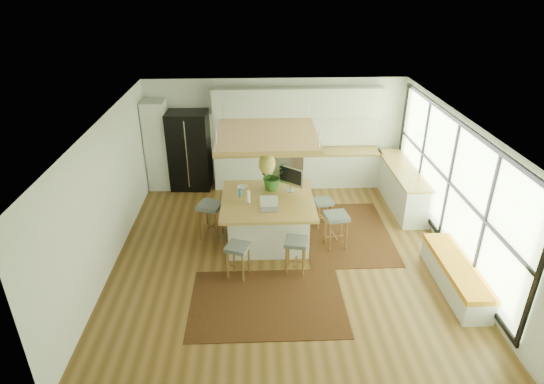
{
  "coord_description": "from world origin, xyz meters",
  "views": [
    {
      "loc": [
        -0.51,
        -7.5,
        5.06
      ],
      "look_at": [
        -0.2,
        0.5,
        1.1
      ],
      "focal_mm": 29.75,
      "sensor_mm": 36.0,
      "label": 1
    }
  ],
  "objects_px": {
    "laptop": "(269,204)",
    "microwave": "(241,145)",
    "island_plant": "(272,178)",
    "stool_near_right": "(296,255)",
    "stool_near_left": "(238,260)",
    "island": "(268,219)",
    "stool_right_front": "(335,231)",
    "fridge": "(190,153)",
    "monitor": "(291,179)",
    "stool_right_back": "(323,211)",
    "stool_left_side": "(211,222)"
  },
  "relations": [
    {
      "from": "fridge",
      "to": "island",
      "type": "height_order",
      "value": "fridge"
    },
    {
      "from": "island",
      "to": "laptop",
      "type": "height_order",
      "value": "laptop"
    },
    {
      "from": "stool_right_front",
      "to": "stool_left_side",
      "type": "height_order",
      "value": "stool_left_side"
    },
    {
      "from": "island",
      "to": "fridge",
      "type": "bearing_deg",
      "value": 125.46
    },
    {
      "from": "stool_right_front",
      "to": "stool_left_side",
      "type": "xyz_separation_m",
      "value": [
        -2.52,
        0.48,
        0.0
      ]
    },
    {
      "from": "microwave",
      "to": "island_plant",
      "type": "relative_size",
      "value": 0.92
    },
    {
      "from": "stool_near_left",
      "to": "stool_right_back",
      "type": "relative_size",
      "value": 1.04
    },
    {
      "from": "stool_near_left",
      "to": "laptop",
      "type": "distance_m",
      "value": 1.22
    },
    {
      "from": "island",
      "to": "stool_left_side",
      "type": "relative_size",
      "value": 2.38
    },
    {
      "from": "stool_left_side",
      "to": "island_plant",
      "type": "distance_m",
      "value": 1.56
    },
    {
      "from": "stool_near_left",
      "to": "island_plant",
      "type": "relative_size",
      "value": 1.07
    },
    {
      "from": "monitor",
      "to": "island_plant",
      "type": "height_order",
      "value": "monitor"
    },
    {
      "from": "fridge",
      "to": "island_plant",
      "type": "bearing_deg",
      "value": -44.55
    },
    {
      "from": "fridge",
      "to": "laptop",
      "type": "distance_m",
      "value": 3.63
    },
    {
      "from": "stool_near_right",
      "to": "stool_right_front",
      "type": "distance_m",
      "value": 1.18
    },
    {
      "from": "stool_left_side",
      "to": "microwave",
      "type": "relative_size",
      "value": 1.38
    },
    {
      "from": "stool_left_side",
      "to": "monitor",
      "type": "height_order",
      "value": "monitor"
    },
    {
      "from": "island",
      "to": "stool_near_left",
      "type": "xyz_separation_m",
      "value": [
        -0.57,
        -1.26,
        -0.11
      ]
    },
    {
      "from": "laptop",
      "to": "stool_right_front",
      "type": "bearing_deg",
      "value": 1.19
    },
    {
      "from": "monitor",
      "to": "stool_left_side",
      "type": "bearing_deg",
      "value": -134.0
    },
    {
      "from": "island",
      "to": "laptop",
      "type": "xyz_separation_m",
      "value": [
        0.02,
        -0.45,
        0.58
      ]
    },
    {
      "from": "stool_right_front",
      "to": "stool_right_back",
      "type": "distance_m",
      "value": 0.85
    },
    {
      "from": "fridge",
      "to": "stool_left_side",
      "type": "relative_size",
      "value": 2.55
    },
    {
      "from": "island",
      "to": "island_plant",
      "type": "xyz_separation_m",
      "value": [
        0.11,
        0.47,
        0.7
      ]
    },
    {
      "from": "island",
      "to": "stool_near_right",
      "type": "xyz_separation_m",
      "value": [
        0.48,
        -1.14,
        -0.11
      ]
    },
    {
      "from": "laptop",
      "to": "monitor",
      "type": "xyz_separation_m",
      "value": [
        0.47,
        0.81,
        0.14
      ]
    },
    {
      "from": "stool_near_right",
      "to": "stool_left_side",
      "type": "xyz_separation_m",
      "value": [
        -1.65,
        1.27,
        0.0
      ]
    },
    {
      "from": "stool_left_side",
      "to": "fridge",
      "type": "bearing_deg",
      "value": 105.7
    },
    {
      "from": "island_plant",
      "to": "stool_near_right",
      "type": "bearing_deg",
      "value": -77.12
    },
    {
      "from": "stool_near_left",
      "to": "microwave",
      "type": "relative_size",
      "value": 1.17
    },
    {
      "from": "stool_near_right",
      "to": "microwave",
      "type": "bearing_deg",
      "value": 105.69
    },
    {
      "from": "island",
      "to": "stool_left_side",
      "type": "bearing_deg",
      "value": 173.56
    },
    {
      "from": "island",
      "to": "island_plant",
      "type": "bearing_deg",
      "value": 76.61
    },
    {
      "from": "stool_right_front",
      "to": "microwave",
      "type": "height_order",
      "value": "microwave"
    },
    {
      "from": "laptop",
      "to": "microwave",
      "type": "relative_size",
      "value": 0.65
    },
    {
      "from": "microwave",
      "to": "stool_left_side",
      "type": "bearing_deg",
      "value": -90.37
    },
    {
      "from": "microwave",
      "to": "laptop",
      "type": "bearing_deg",
      "value": -65.91
    },
    {
      "from": "stool_near_left",
      "to": "microwave",
      "type": "distance_m",
      "value": 3.96
    },
    {
      "from": "monitor",
      "to": "island",
      "type": "bearing_deg",
      "value": -105.48
    },
    {
      "from": "island",
      "to": "laptop",
      "type": "distance_m",
      "value": 0.74
    },
    {
      "from": "laptop",
      "to": "island_plant",
      "type": "bearing_deg",
      "value": 81.0
    },
    {
      "from": "fridge",
      "to": "microwave",
      "type": "bearing_deg",
      "value": 2.46
    },
    {
      "from": "island",
      "to": "monitor",
      "type": "distance_m",
      "value": 0.94
    },
    {
      "from": "stool_right_front",
      "to": "island_plant",
      "type": "height_order",
      "value": "island_plant"
    },
    {
      "from": "stool_near_left",
      "to": "stool_near_right",
      "type": "xyz_separation_m",
      "value": [
        1.05,
        0.11,
        0.0
      ]
    },
    {
      "from": "stool_left_side",
      "to": "microwave",
      "type": "distance_m",
      "value": 2.67
    },
    {
      "from": "monitor",
      "to": "microwave",
      "type": "bearing_deg",
      "value": 153.48
    },
    {
      "from": "stool_right_back",
      "to": "monitor",
      "type": "height_order",
      "value": "monitor"
    },
    {
      "from": "island",
      "to": "stool_right_back",
      "type": "xyz_separation_m",
      "value": [
        1.21,
        0.49,
        -0.11
      ]
    },
    {
      "from": "stool_near_right",
      "to": "island_plant",
      "type": "height_order",
      "value": "island_plant"
    }
  ]
}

